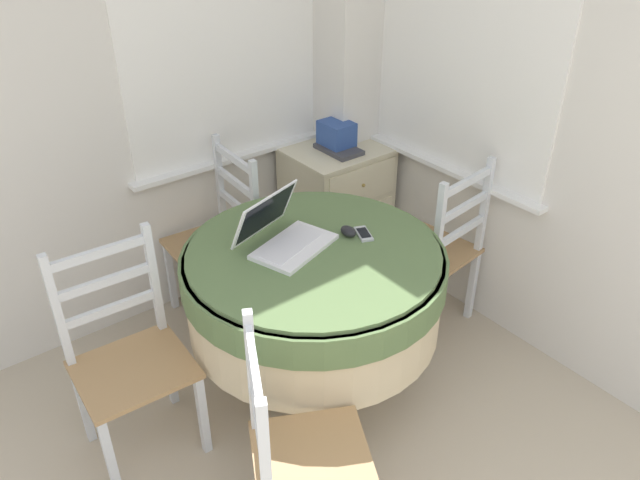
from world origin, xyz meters
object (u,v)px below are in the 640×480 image
storage_box (337,135)px  corner_cabinet (336,208)px  laptop (284,235)px  dining_chair_near_back_window (219,241)px  dining_chair_near_right_window (436,252)px  book_on_cabinet (339,149)px  cell_phone (364,234)px  dining_chair_left_flank (129,359)px  dining_chair_camera_near (299,462)px  computer_mouse (348,231)px  round_dining_table (314,283)px

storage_box → corner_cabinet: bearing=6.6°
laptop → dining_chair_near_back_window: 0.77m
dining_chair_near_right_window → book_on_cabinet: (-0.05, 0.72, 0.33)m
laptop → book_on_cabinet: 1.02m
cell_phone → book_on_cabinet: 0.92m
dining_chair_left_flank → corner_cabinet: dining_chair_left_flank is taller
corner_cabinet → dining_chair_left_flank: bearing=-159.9°
laptop → storage_box: 1.06m
laptop → storage_box: bearing=38.9°
book_on_cabinet → cell_phone: bearing=-122.8°
laptop → cell_phone: (0.31, -0.14, -0.04)m
laptop → dining_chair_camera_near: 0.91m
cell_phone → computer_mouse: bearing=147.5°
dining_chair_camera_near → storage_box: 1.91m
round_dining_table → book_on_cabinet: 1.05m
storage_box → dining_chair_near_back_window: bearing=179.8°
laptop → dining_chair_camera_near: laptop is taller
dining_chair_left_flank → dining_chair_camera_near: bearing=-73.5°
laptop → computer_mouse: bearing=-22.6°
laptop → cell_phone: bearing=-24.5°
laptop → dining_chair_left_flank: (-0.69, 0.11, -0.37)m
round_dining_table → book_on_cabinet: size_ratio=4.31×
laptop → book_on_cabinet: size_ratio=1.64×
corner_cabinet → round_dining_table: bearing=-134.5°
cell_phone → dining_chair_near_right_window: (0.54, 0.05, -0.33)m
computer_mouse → corner_cabinet: computer_mouse is taller
cell_phone → storage_box: 0.96m
computer_mouse → dining_chair_near_back_window: bearing=105.4°
dining_chair_near_back_window → dining_chair_camera_near: bearing=-109.7°
dining_chair_near_back_window → book_on_cabinet: 0.83m
dining_chair_near_back_window → book_on_cabinet: size_ratio=3.68×
computer_mouse → dining_chair_camera_near: size_ratio=0.09×
dining_chair_left_flank → storage_box: bearing=20.2°
dining_chair_left_flank → storage_box: 1.66m
laptop → corner_cabinet: 1.15m
storage_box → book_on_cabinet: bearing=-111.9°
dining_chair_near_back_window → dining_chair_camera_near: size_ratio=1.00×
round_dining_table → cell_phone: 0.30m
cell_phone → corner_cabinet: bearing=57.4°
laptop → corner_cabinet: bearing=38.7°
computer_mouse → dining_chair_camera_near: (-0.70, -0.60, -0.35)m
computer_mouse → corner_cabinet: 1.05m
laptop → dining_chair_camera_near: size_ratio=0.45×
dining_chair_near_back_window → dining_chair_camera_near: 1.46m
round_dining_table → laptop: size_ratio=2.62×
round_dining_table → cell_phone: cell_phone is taller
computer_mouse → book_on_cabinet: bearing=53.1°
dining_chair_near_back_window → dining_chair_near_right_window: size_ratio=1.00×
cell_phone → dining_chair_near_right_window: size_ratio=0.14×
dining_chair_near_back_window → storage_box: 0.87m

